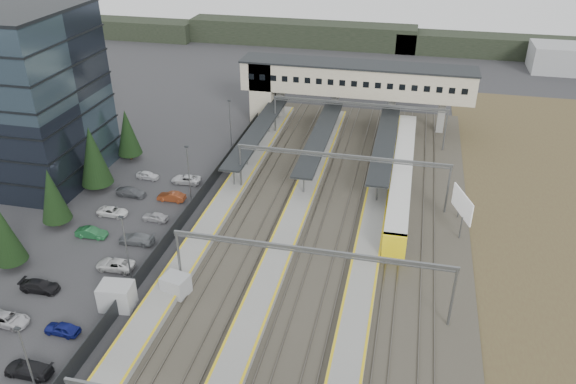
% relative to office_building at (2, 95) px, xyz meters
% --- Properties ---
extents(ground, '(220.00, 220.00, 0.00)m').
position_rel_office_building_xyz_m(ground, '(36.00, -12.00, -12.19)').
color(ground, '#2B2B2D').
rests_on(ground, ground).
extents(office_building, '(24.30, 18.30, 24.30)m').
position_rel_office_building_xyz_m(office_building, '(0.00, 0.00, 0.00)').
color(office_building, '#394B59').
rests_on(office_building, ground).
extents(conifer_row, '(4.42, 49.82, 9.50)m').
position_rel_office_building_xyz_m(conifer_row, '(14.00, -15.86, -7.36)').
color(conifer_row, black).
rests_on(conifer_row, ground).
extents(car_park, '(10.42, 44.56, 1.29)m').
position_rel_office_building_xyz_m(car_park, '(22.73, -18.35, -11.59)').
color(car_park, silver).
rests_on(car_park, ground).
extents(lampposts, '(0.50, 53.25, 8.07)m').
position_rel_office_building_xyz_m(lampposts, '(28.00, -10.75, -7.86)').
color(lampposts, slate).
rests_on(lampposts, ground).
extents(fence, '(0.08, 90.00, 2.00)m').
position_rel_office_building_xyz_m(fence, '(29.50, -7.00, -11.19)').
color(fence, '#26282B').
rests_on(fence, ground).
extents(relay_cabin_near, '(3.60, 2.81, 2.79)m').
position_rel_office_building_xyz_m(relay_cabin_near, '(28.89, -24.61, -10.80)').
color(relay_cabin_near, '#97999C').
rests_on(relay_cabin_near, ground).
extents(relay_cabin_far, '(3.01, 2.67, 2.39)m').
position_rel_office_building_xyz_m(relay_cabin_far, '(34.02, -21.47, -11.00)').
color(relay_cabin_far, '#97999C').
rests_on(relay_cabin_far, ground).
extents(rail_corridor, '(34.00, 90.00, 0.92)m').
position_rel_office_building_xyz_m(rail_corridor, '(45.34, -7.00, -11.90)').
color(rail_corridor, '#3A362B').
rests_on(rail_corridor, ground).
extents(canopies, '(23.10, 30.00, 3.28)m').
position_rel_office_building_xyz_m(canopies, '(43.00, 15.00, -8.27)').
color(canopies, black).
rests_on(canopies, ground).
extents(footbridge, '(40.40, 6.40, 11.20)m').
position_rel_office_building_xyz_m(footbridge, '(43.70, 30.00, -4.26)').
color(footbridge, '#B6A791').
rests_on(footbridge, ground).
extents(gantries, '(28.40, 62.28, 7.17)m').
position_rel_office_building_xyz_m(gantries, '(48.00, -9.00, -6.20)').
color(gantries, slate).
rests_on(gantries, ground).
extents(train, '(2.73, 37.88, 3.43)m').
position_rel_office_building_xyz_m(train, '(56.00, 7.87, -10.24)').
color(train, silver).
rests_on(train, ground).
extents(billboard, '(2.11, 5.69, 5.07)m').
position_rel_office_building_xyz_m(billboard, '(63.67, -1.42, -8.78)').
color(billboard, slate).
rests_on(billboard, ground).
extents(treeline_far, '(170.00, 19.00, 7.00)m').
position_rel_office_building_xyz_m(treeline_far, '(59.81, 80.28, -9.24)').
color(treeline_far, black).
rests_on(treeline_far, ground).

